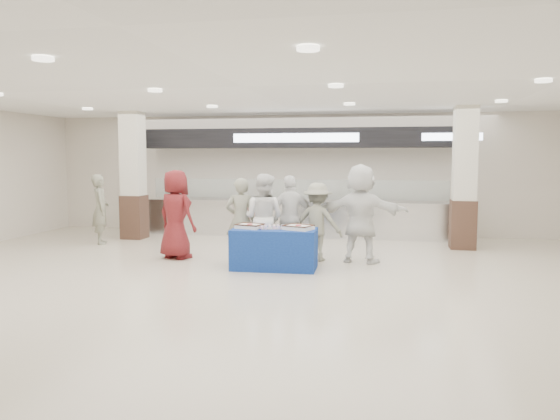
% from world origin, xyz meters
% --- Properties ---
extents(ground, '(14.00, 14.00, 0.00)m').
position_xyz_m(ground, '(0.00, 0.00, 0.00)').
color(ground, beige).
rests_on(ground, ground).
extents(serving_line, '(8.70, 0.85, 2.80)m').
position_xyz_m(serving_line, '(0.00, 5.40, 1.16)').
color(serving_line, silver).
rests_on(serving_line, ground).
extents(column_left, '(0.55, 0.55, 3.20)m').
position_xyz_m(column_left, '(-4.00, 4.20, 1.53)').
color(column_left, '#39231A').
rests_on(column_left, ground).
extents(column_right, '(0.55, 0.55, 3.20)m').
position_xyz_m(column_right, '(4.00, 4.20, 1.53)').
color(column_right, '#39231A').
rests_on(column_right, ground).
extents(display_table, '(1.57, 0.83, 0.75)m').
position_xyz_m(display_table, '(0.28, 1.16, 0.38)').
color(display_table, navy).
rests_on(display_table, ground).
extents(sheet_cake_left, '(0.54, 0.46, 0.10)m').
position_xyz_m(sheet_cake_left, '(-0.19, 1.15, 0.80)').
color(sheet_cake_left, white).
rests_on(sheet_cake_left, display_table).
extents(sheet_cake_right, '(0.58, 0.52, 0.10)m').
position_xyz_m(sheet_cake_right, '(0.73, 1.13, 0.80)').
color(sheet_cake_right, white).
rests_on(sheet_cake_right, display_table).
extents(cupcake_tray, '(0.46, 0.40, 0.06)m').
position_xyz_m(cupcake_tray, '(0.24, 1.15, 0.78)').
color(cupcake_tray, '#B1B0B5').
rests_on(cupcake_tray, display_table).
extents(civilian_maroon, '(1.04, 0.88, 1.81)m').
position_xyz_m(civilian_maroon, '(-1.90, 1.80, 0.91)').
color(civilian_maroon, maroon).
rests_on(civilian_maroon, ground).
extents(soldier_a, '(0.70, 0.57, 1.66)m').
position_xyz_m(soldier_a, '(-0.54, 1.80, 0.83)').
color(soldier_a, slate).
rests_on(soldier_a, ground).
extents(chef_tall, '(0.97, 0.83, 1.75)m').
position_xyz_m(chef_tall, '(-0.08, 1.80, 0.87)').
color(chef_tall, white).
rests_on(chef_tall, ground).
extents(chef_short, '(1.08, 0.77, 1.71)m').
position_xyz_m(chef_short, '(0.41, 2.13, 0.85)').
color(chef_short, white).
rests_on(chef_short, ground).
extents(soldier_b, '(1.10, 0.76, 1.56)m').
position_xyz_m(soldier_b, '(0.95, 2.13, 0.78)').
color(soldier_b, slate).
rests_on(soldier_b, ground).
extents(civilian_white, '(1.88, 0.90, 1.94)m').
position_xyz_m(civilian_white, '(1.81, 2.10, 0.97)').
color(civilian_white, white).
rests_on(civilian_white, ground).
extents(soldier_bg, '(0.65, 0.72, 1.66)m').
position_xyz_m(soldier_bg, '(-4.39, 3.23, 0.83)').
color(soldier_bg, slate).
rests_on(soldier_bg, ground).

